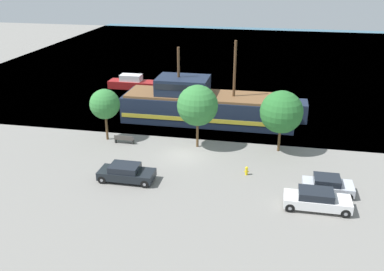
% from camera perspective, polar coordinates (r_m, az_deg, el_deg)
% --- Properties ---
extents(ground_plane, '(160.00, 160.00, 0.00)m').
position_cam_1_polar(ground_plane, '(39.92, -1.04, -2.63)').
color(ground_plane, gray).
extents(water_surface, '(80.00, 80.00, 0.00)m').
position_cam_1_polar(water_surface, '(81.50, 5.61, 10.27)').
color(water_surface, '#38667F').
rests_on(water_surface, ground).
extents(pirate_ship, '(20.18, 5.05, 9.15)m').
position_cam_1_polar(pirate_ship, '(47.74, 1.90, 4.03)').
color(pirate_ship, '#192338').
rests_on(pirate_ship, water_surface).
extents(moored_boat_dockside, '(7.45, 2.15, 1.94)m').
position_cam_1_polar(moored_boat_dockside, '(61.55, -7.70, 6.94)').
color(moored_boat_dockside, maroon).
rests_on(moored_boat_dockside, water_surface).
extents(parked_car_curb_front, '(4.56, 2.01, 1.42)m').
position_cam_1_polar(parked_car_curb_front, '(35.55, -8.77, -4.93)').
color(parked_car_curb_front, black).
rests_on(parked_car_curb_front, ground_plane).
extents(parked_car_curb_mid, '(3.82, 1.98, 1.37)m').
position_cam_1_polar(parked_car_curb_mid, '(34.98, 17.61, -6.33)').
color(parked_car_curb_mid, '#B7BCC6').
rests_on(parked_car_curb_mid, ground_plane).
extents(parked_car_curb_rear, '(4.78, 1.94, 1.48)m').
position_cam_1_polar(parked_car_curb_rear, '(32.64, 16.30, -8.21)').
color(parked_car_curb_rear, white).
rests_on(parked_car_curb_rear, ground_plane).
extents(fire_hydrant, '(0.42, 0.25, 0.76)m').
position_cam_1_polar(fire_hydrant, '(36.47, 7.29, -4.64)').
color(fire_hydrant, yellow).
rests_on(fire_hydrant, ground_plane).
extents(bench_promenade_east, '(1.92, 0.45, 0.85)m').
position_cam_1_polar(bench_promenade_east, '(42.79, -9.05, -0.49)').
color(bench_promenade_east, '#4C4742').
rests_on(bench_promenade_east, ground_plane).
extents(tree_row_east, '(2.98, 2.98, 5.24)m').
position_cam_1_polar(tree_row_east, '(42.98, -11.55, 4.11)').
color(tree_row_east, brown).
rests_on(tree_row_east, ground_plane).
extents(tree_row_mideast, '(3.88, 3.88, 6.15)m').
position_cam_1_polar(tree_row_mideast, '(40.23, 0.74, 4.02)').
color(tree_row_mideast, brown).
rests_on(tree_row_mideast, ground_plane).
extents(tree_row_midwest, '(3.97, 3.97, 5.89)m').
position_cam_1_polar(tree_row_midwest, '(40.24, 11.84, 3.08)').
color(tree_row_midwest, brown).
rests_on(tree_row_midwest, ground_plane).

